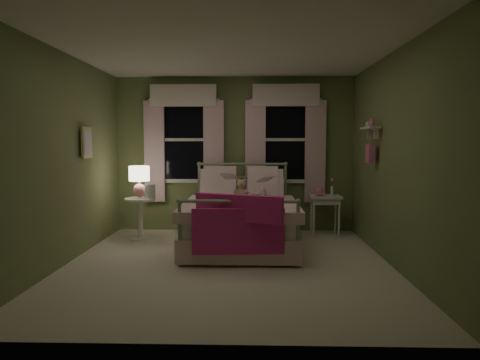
{
  "coord_description": "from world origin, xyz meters",
  "views": [
    {
      "loc": [
        0.29,
        -5.15,
        1.5
      ],
      "look_at": [
        0.13,
        0.55,
        1.0
      ],
      "focal_mm": 32.0,
      "sensor_mm": 36.0,
      "label": 1
    }
  ],
  "objects_px": {
    "teddy_bear": "(241,190)",
    "nightstand_right": "(325,202)",
    "child_left": "(223,179)",
    "bed": "(241,221)",
    "child_right": "(260,181)",
    "table_lamp": "(139,178)",
    "nightstand_left": "(140,213)"
  },
  "relations": [
    {
      "from": "child_left",
      "to": "teddy_bear",
      "type": "relative_size",
      "value": 2.46
    },
    {
      "from": "child_left",
      "to": "child_right",
      "type": "distance_m",
      "value": 0.56
    },
    {
      "from": "nightstand_left",
      "to": "nightstand_right",
      "type": "bearing_deg",
      "value": 7.85
    },
    {
      "from": "nightstand_right",
      "to": "teddy_bear",
      "type": "bearing_deg",
      "value": -157.62
    },
    {
      "from": "bed",
      "to": "nightstand_right",
      "type": "bearing_deg",
      "value": 31.3
    },
    {
      "from": "child_right",
      "to": "table_lamp",
      "type": "xyz_separation_m",
      "value": [
        -1.84,
        -0.01,
        0.04
      ]
    },
    {
      "from": "child_right",
      "to": "nightstand_left",
      "type": "xyz_separation_m",
      "value": [
        -1.84,
        -0.01,
        -0.49
      ]
    },
    {
      "from": "child_left",
      "to": "teddy_bear",
      "type": "distance_m",
      "value": 0.36
    },
    {
      "from": "nightstand_left",
      "to": "child_right",
      "type": "bearing_deg",
      "value": 0.21
    },
    {
      "from": "bed",
      "to": "nightstand_right",
      "type": "relative_size",
      "value": 3.18
    },
    {
      "from": "child_right",
      "to": "teddy_bear",
      "type": "xyz_separation_m",
      "value": [
        -0.28,
        -0.16,
        -0.12
      ]
    },
    {
      "from": "child_left",
      "to": "nightstand_right",
      "type": "relative_size",
      "value": 1.18
    },
    {
      "from": "bed",
      "to": "nightstand_left",
      "type": "relative_size",
      "value": 3.13
    },
    {
      "from": "bed",
      "to": "nightstand_left",
      "type": "distance_m",
      "value": 1.62
    },
    {
      "from": "bed",
      "to": "teddy_bear",
      "type": "bearing_deg",
      "value": 90.0
    },
    {
      "from": "child_right",
      "to": "nightstand_right",
      "type": "distance_m",
      "value": 1.19
    },
    {
      "from": "bed",
      "to": "nightstand_left",
      "type": "height_order",
      "value": "bed"
    },
    {
      "from": "nightstand_left",
      "to": "child_left",
      "type": "bearing_deg",
      "value": 0.3
    },
    {
      "from": "child_left",
      "to": "bed",
      "type": "bearing_deg",
      "value": 139.0
    },
    {
      "from": "child_right",
      "to": "table_lamp",
      "type": "relative_size",
      "value": 1.43
    },
    {
      "from": "teddy_bear",
      "to": "nightstand_left",
      "type": "height_order",
      "value": "teddy_bear"
    },
    {
      "from": "child_right",
      "to": "nightstand_left",
      "type": "height_order",
      "value": "child_right"
    },
    {
      "from": "child_right",
      "to": "teddy_bear",
      "type": "relative_size",
      "value": 2.23
    },
    {
      "from": "teddy_bear",
      "to": "nightstand_right",
      "type": "bearing_deg",
      "value": 22.38
    },
    {
      "from": "child_right",
      "to": "table_lamp",
      "type": "distance_m",
      "value": 1.84
    },
    {
      "from": "child_right",
      "to": "nightstand_left",
      "type": "relative_size",
      "value": 1.05
    },
    {
      "from": "teddy_bear",
      "to": "nightstand_left",
      "type": "distance_m",
      "value": 1.62
    },
    {
      "from": "bed",
      "to": "nightstand_right",
      "type": "xyz_separation_m",
      "value": [
        1.34,
        0.82,
        0.17
      ]
    },
    {
      "from": "bed",
      "to": "table_lamp",
      "type": "bearing_deg",
      "value": 165.15
    },
    {
      "from": "teddy_bear",
      "to": "table_lamp",
      "type": "bearing_deg",
      "value": 174.46
    },
    {
      "from": "child_left",
      "to": "nightstand_right",
      "type": "bearing_deg",
      "value": -150.94
    },
    {
      "from": "child_left",
      "to": "table_lamp",
      "type": "xyz_separation_m",
      "value": [
        -1.28,
        -0.01,
        0.01
      ]
    }
  ]
}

